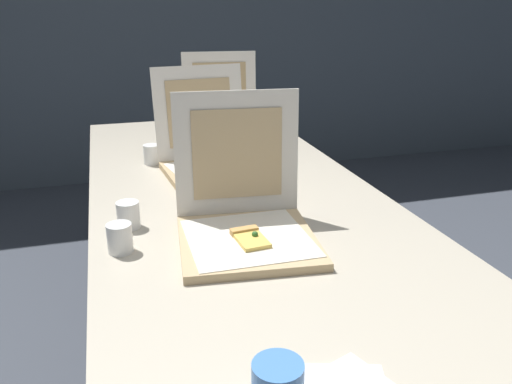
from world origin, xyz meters
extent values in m
cube|color=#4C5660|center=(0.00, 3.15, 1.30)|extent=(10.00, 0.10, 2.60)
cube|color=#BCB29E|center=(0.00, 0.63, 0.73)|extent=(0.92, 2.28, 0.03)
cylinder|color=#38383D|center=(-0.39, 1.69, 0.36)|extent=(0.04, 0.04, 0.72)
cylinder|color=#38383D|center=(0.39, 1.69, 0.36)|extent=(0.04, 0.04, 0.72)
cube|color=tan|center=(-0.07, 0.24, 0.76)|extent=(0.38, 0.38, 0.02)
cube|color=silver|center=(-0.07, 0.24, 0.77)|extent=(0.31, 0.31, 0.00)
cube|color=silver|center=(-0.05, 0.42, 0.94)|extent=(0.34, 0.06, 0.34)
cube|color=tan|center=(-0.05, 0.41, 0.94)|extent=(0.25, 0.04, 0.25)
cube|color=#EAC156|center=(-0.06, 0.21, 0.78)|extent=(0.08, 0.11, 0.01)
cube|color=tan|center=(-0.07, 0.26, 0.78)|extent=(0.07, 0.03, 0.02)
sphere|color=#2D6628|center=(-0.05, 0.22, 0.79)|extent=(0.02, 0.02, 0.02)
cube|color=tan|center=(-0.02, 0.81, 0.76)|extent=(0.37, 0.37, 0.02)
cube|color=silver|center=(-0.02, 0.81, 0.77)|extent=(0.35, 0.35, 0.00)
cube|color=silver|center=(-0.04, 1.00, 0.94)|extent=(0.35, 0.09, 0.34)
cube|color=tan|center=(-0.04, 1.00, 0.94)|extent=(0.25, 0.06, 0.25)
cylinder|color=white|center=(-0.04, 0.78, 0.80)|extent=(0.03, 0.03, 0.00)
cylinder|color=white|center=(-0.03, 0.78, 0.79)|extent=(0.01, 0.00, 0.03)
cylinder|color=white|center=(-0.05, 0.79, 0.79)|extent=(0.01, 0.00, 0.03)
cylinder|color=white|center=(-0.05, 0.77, 0.79)|extent=(0.01, 0.00, 0.03)
cube|color=tan|center=(0.13, 1.31, 0.76)|extent=(0.38, 0.38, 0.02)
cube|color=silver|center=(0.13, 1.30, 0.77)|extent=(0.32, 0.32, 0.00)
cube|color=silver|center=(0.15, 1.49, 0.94)|extent=(0.34, 0.06, 0.34)
cube|color=tan|center=(0.15, 1.48, 0.94)|extent=(0.25, 0.04, 0.25)
cube|color=#EAC156|center=(0.15, 1.30, 0.78)|extent=(0.10, 0.13, 0.01)
cube|color=tan|center=(0.12, 1.36, 0.78)|extent=(0.07, 0.05, 0.02)
sphere|color=red|center=(0.13, 1.29, 0.79)|extent=(0.02, 0.02, 0.02)
sphere|color=#2D6628|center=(0.14, 1.32, 0.79)|extent=(0.02, 0.02, 0.02)
cylinder|color=white|center=(-0.38, 0.30, 0.79)|extent=(0.06, 0.06, 0.07)
cylinder|color=white|center=(-0.23, 1.02, 0.79)|extent=(0.06, 0.06, 0.07)
cylinder|color=white|center=(-0.35, 0.44, 0.79)|extent=(0.06, 0.06, 0.07)
camera|label=1|loc=(-0.39, -0.92, 1.34)|focal=36.53mm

